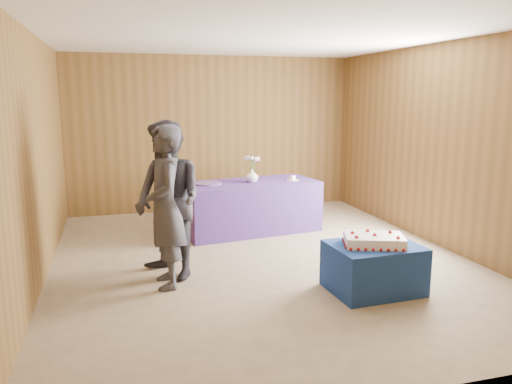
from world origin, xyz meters
name	(u,v)px	position (x,y,z in m)	size (l,w,h in m)	color
ground	(261,260)	(0.00, 0.00, 0.00)	(6.00, 6.00, 0.00)	gray
room_shell	(261,114)	(0.00, 0.00, 1.80)	(5.04, 6.04, 2.72)	brown
cake_table	(373,268)	(0.85, -1.27, 0.25)	(0.90, 0.70, 0.50)	navy
serving_table	(250,206)	(0.23, 1.37, 0.38)	(2.00, 0.90, 0.75)	#4E2E80
sheet_cake	(374,240)	(0.83, -1.29, 0.55)	(0.72, 0.60, 0.14)	white
vase	(252,176)	(0.26, 1.34, 0.85)	(0.19, 0.19, 0.19)	white
flower_spray	(252,159)	(0.26, 1.34, 1.10)	(0.24, 0.23, 0.18)	#255A24
platter	(208,183)	(-0.40, 1.35, 0.76)	(0.40, 0.40, 0.02)	#62458A
plate	(293,180)	(0.89, 1.33, 0.76)	(0.18, 0.18, 0.01)	silver
cake_slice	(293,177)	(0.89, 1.33, 0.79)	(0.09, 0.09, 0.09)	white
knife	(301,182)	(0.97, 1.18, 0.75)	(0.26, 0.02, 0.00)	silver
guest_left	(165,207)	(-1.20, -0.53, 0.86)	(0.63, 0.41, 1.72)	#36363F
guest_right	(168,201)	(-1.14, -0.28, 0.88)	(0.85, 0.67, 1.76)	#2F2E38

